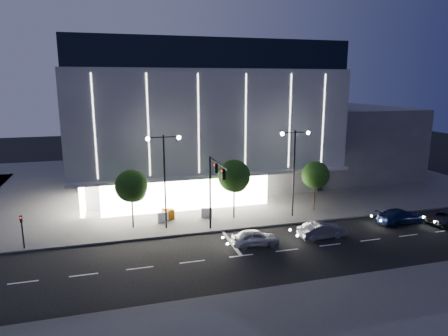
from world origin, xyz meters
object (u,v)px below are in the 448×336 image
Objects in this scene: street_lamp_east at (294,161)px; tree_mid at (234,178)px; street_lamp_west at (164,168)px; tree_right at (316,176)px; barrier_c at (169,215)px; barrier_b at (163,217)px; barrier_d at (207,213)px; traffic_mast at (214,182)px; car_lead at (255,238)px; car_second at (322,230)px; barrier_a at (167,213)px; ped_signal_far at (22,228)px; car_third at (400,216)px; tree_left at (132,188)px.

tree_mid is (-5.97, 1.02, -1.62)m from street_lamp_east.
street_lamp_west is 1.00× the size of street_lamp_east.
tree_right is 15.80m from barrier_c.
barrier_b is at bearing 172.49° from street_lamp_east.
barrier_d is (-11.66, 0.80, -3.23)m from tree_right.
traffic_mast is 6.07m from car_lead.
car_lead is at bearing 86.63° from car_second.
tree_mid is at bearing 37.97° from car_second.
car_lead is (6.78, -5.87, -5.26)m from street_lamp_west.
tree_mid is 9.87m from car_second.
car_second is 15.27m from barrier_a.
street_lamp_west is 2.06× the size of car_second.
traffic_mast is at bearing -34.25° from barrier_a.
car_second is 3.98× the size of barrier_a.
barrier_b is at bearing 47.11° from car_lead.
tree_right is at bearing -3.92° from barrier_c.
ped_signal_far is 12.38m from barrier_b.
ped_signal_far is 2.73× the size of barrier_a.
barrier_b is at bearing 15.21° from ped_signal_far.
tree_mid is 1.41× the size of car_second.
car_lead is 10.23m from barrier_c.
street_lamp_east reaches higher than car_third.
traffic_mast reaches higher than tree_right.
barrier_a is at bearing 52.14° from car_second.
traffic_mast is 9.43m from street_lamp_east.
barrier_c is 3.79m from barrier_d.
barrier_c is at bearing 16.71° from ped_signal_far.
street_lamp_west is 15.28m from car_second.
tree_left is 12.40m from car_lead.
barrier_a is at bearing 42.07° from barrier_b.
car_second is (0.10, -5.86, -5.24)m from street_lamp_east.
street_lamp_east is 1.81× the size of car_third.
street_lamp_west is 1.81× the size of car_third.
tree_mid is at bearing 170.31° from street_lamp_east.
car_lead is at bearing -31.05° from barrier_a.
tree_mid reaches higher than tree_left.
car_second is at bearing -9.86° from ped_signal_far.
car_second is 15.24m from barrier_b.
street_lamp_east is 1.46× the size of tree_mid.
car_lead is 3.71× the size of barrier_d.
street_lamp_west is at bearing 7.13° from ped_signal_far.
car_second is at bearing -19.37° from traffic_mast.
street_lamp_east reaches higher than car_second.
ped_signal_far is at bearing 79.20° from car_third.
tree_left is at bearing 15.61° from ped_signal_far.
tree_left is (-2.97, 1.02, -1.92)m from street_lamp_west.
barrier_a is at bearing 165.05° from tree_mid.
car_second is 3.98× the size of barrier_b.
tree_right is (12.03, 3.68, -1.14)m from traffic_mast.
ped_signal_far is at bearing 175.85° from traffic_mast.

